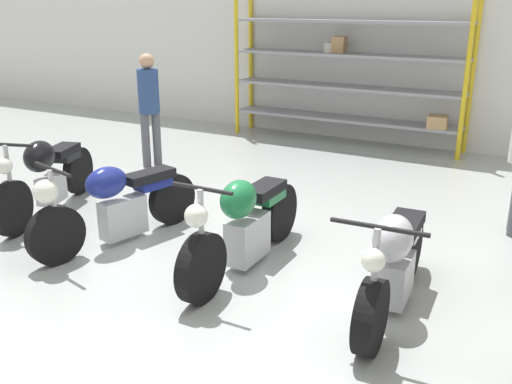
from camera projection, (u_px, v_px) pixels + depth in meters
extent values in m
plane|color=#9EA3A0|center=(236.00, 272.00, 5.51)|extent=(30.00, 30.00, 0.00)
cube|color=silver|center=(410.00, 42.00, 9.82)|extent=(30.00, 0.08, 3.60)
cylinder|color=gold|center=(237.00, 68.00, 10.87)|extent=(0.08, 0.08, 2.53)
cylinder|color=gold|center=(466.00, 82.00, 8.96)|extent=(0.08, 0.08, 2.53)
cylinder|color=gold|center=(251.00, 65.00, 11.33)|extent=(0.08, 0.08, 2.53)
cylinder|color=gold|center=(472.00, 78.00, 9.41)|extent=(0.08, 0.08, 2.53)
cube|color=gray|center=(343.00, 119.00, 10.41)|extent=(4.20, 0.55, 0.05)
cube|color=gray|center=(345.00, 87.00, 10.23)|extent=(4.20, 0.55, 0.05)
cube|color=gray|center=(347.00, 55.00, 10.04)|extent=(4.20, 0.55, 0.05)
cube|color=gray|center=(348.00, 21.00, 9.86)|extent=(4.20, 0.55, 0.05)
cube|color=tan|center=(437.00, 122.00, 9.50)|extent=(0.34, 0.35, 0.21)
cube|color=silver|center=(335.00, 48.00, 10.21)|extent=(0.31, 0.29, 0.16)
cube|color=#A87F51|center=(339.00, 45.00, 10.08)|extent=(0.24, 0.28, 0.28)
cylinder|color=black|center=(13.00, 208.00, 6.28)|extent=(0.30, 0.63, 0.63)
cylinder|color=black|center=(78.00, 170.00, 7.67)|extent=(0.30, 0.63, 0.63)
cube|color=#ADADB2|center=(51.00, 189.00, 7.03)|extent=(0.32, 0.45, 0.34)
ellipsoid|color=black|center=(39.00, 156.00, 6.73)|extent=(0.44, 0.54, 0.37)
cube|color=black|center=(62.00, 150.00, 7.22)|extent=(0.41, 0.57, 0.10)
cube|color=black|center=(66.00, 155.00, 7.34)|extent=(0.32, 0.41, 0.12)
cylinder|color=#ADADB2|center=(9.00, 177.00, 6.18)|extent=(0.06, 0.06, 0.71)
sphere|color=silver|center=(4.00, 166.00, 6.07)|extent=(0.18, 0.18, 0.18)
cylinder|color=black|center=(7.00, 145.00, 6.10)|extent=(0.60, 0.22, 0.04)
cylinder|color=black|center=(56.00, 235.00, 5.60)|extent=(0.25, 0.61, 0.60)
cylinder|color=black|center=(172.00, 199.00, 6.62)|extent=(0.25, 0.61, 0.60)
cube|color=#ADADB2|center=(123.00, 217.00, 6.16)|extent=(0.32, 0.54, 0.42)
ellipsoid|color=navy|center=(106.00, 183.00, 5.90)|extent=(0.38, 0.52, 0.33)
cube|color=black|center=(149.00, 176.00, 6.30)|extent=(0.36, 0.62, 0.10)
cube|color=navy|center=(153.00, 182.00, 6.36)|extent=(0.29, 0.45, 0.12)
cylinder|color=#ADADB2|center=(54.00, 203.00, 5.51)|extent=(0.06, 0.06, 0.67)
sphere|color=silver|center=(45.00, 192.00, 5.41)|extent=(0.24, 0.24, 0.24)
cylinder|color=black|center=(53.00, 169.00, 5.42)|extent=(0.65, 0.19, 0.04)
cylinder|color=black|center=(201.00, 268.00, 4.89)|extent=(0.14, 0.63, 0.63)
cylinder|color=black|center=(280.00, 212.00, 6.17)|extent=(0.14, 0.63, 0.63)
cube|color=#ADADB2|center=(248.00, 238.00, 5.58)|extent=(0.25, 0.53, 0.44)
ellipsoid|color=#196B38|center=(238.00, 199.00, 5.30)|extent=(0.31, 0.44, 0.36)
cube|color=black|center=(264.00, 189.00, 5.74)|extent=(0.26, 0.55, 0.10)
cube|color=#196B38|center=(269.00, 195.00, 5.86)|extent=(0.22, 0.39, 0.12)
cylinder|color=#ADADB2|center=(201.00, 229.00, 4.80)|extent=(0.05, 0.05, 0.70)
sphere|color=silver|center=(196.00, 216.00, 4.69)|extent=(0.20, 0.20, 0.20)
cylinder|color=black|center=(202.00, 188.00, 4.71)|extent=(0.58, 0.04, 0.04)
cylinder|color=black|center=(371.00, 317.00, 4.18)|extent=(0.18, 0.59, 0.58)
cylinder|color=black|center=(409.00, 246.00, 5.37)|extent=(0.18, 0.59, 0.58)
cube|color=#ADADB2|center=(393.00, 278.00, 4.83)|extent=(0.29, 0.47, 0.38)
ellipsoid|color=#B7B7BF|center=(393.00, 238.00, 4.55)|extent=(0.34, 0.49, 0.38)
cube|color=black|center=(406.00, 223.00, 5.00)|extent=(0.29, 0.52, 0.10)
cube|color=#B7B7BF|center=(406.00, 230.00, 5.08)|extent=(0.24, 0.36, 0.12)
cylinder|color=#ADADB2|center=(375.00, 273.00, 4.09)|extent=(0.05, 0.05, 0.69)
sphere|color=silver|center=(373.00, 260.00, 3.99)|extent=(0.17, 0.17, 0.17)
cylinder|color=black|center=(379.00, 227.00, 4.00)|extent=(0.71, 0.08, 0.04)
cylinder|color=#595960|center=(157.00, 139.00, 8.94)|extent=(0.13, 0.13, 0.84)
cylinder|color=#595960|center=(146.00, 140.00, 8.86)|extent=(0.13, 0.13, 0.84)
cylinder|color=navy|center=(148.00, 91.00, 8.66)|extent=(0.44, 0.44, 0.67)
sphere|color=tan|center=(147.00, 61.00, 8.51)|extent=(0.23, 0.23, 0.23)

